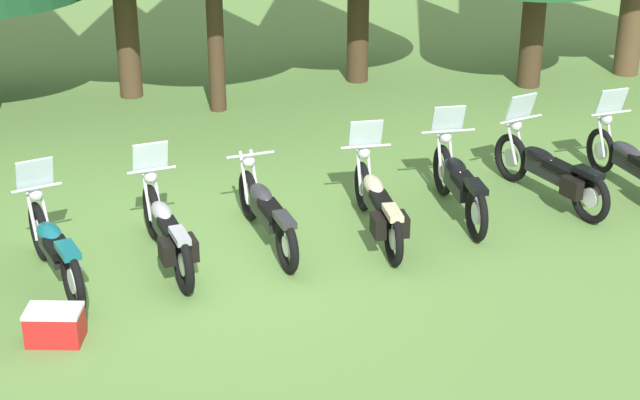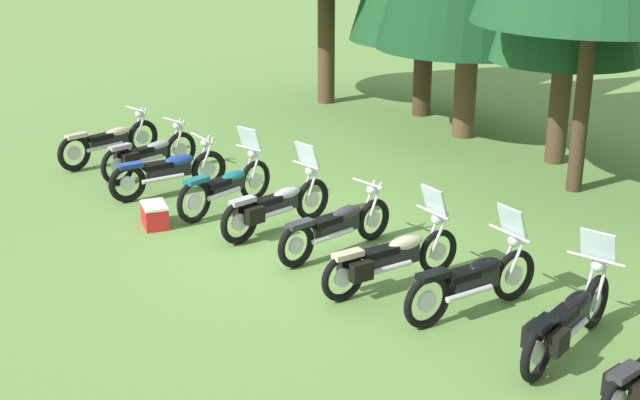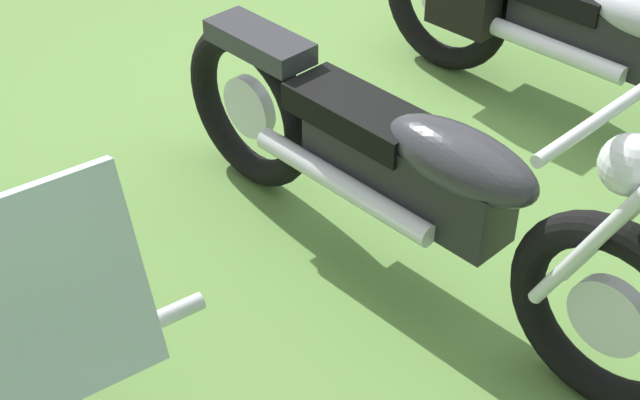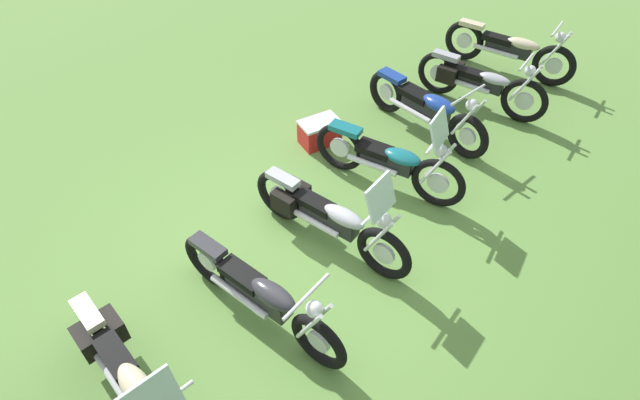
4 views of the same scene
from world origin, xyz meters
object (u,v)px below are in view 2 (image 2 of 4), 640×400
motorcycle_0 (110,141)px  motorcycle_6 (391,257)px  motorcycle_2 (170,171)px  motorcycle_1 (148,155)px  motorcycle_7 (474,279)px  motorcycle_5 (337,226)px  picnic_cooler (155,215)px  motorcycle_4 (276,205)px  motorcycle_8 (568,319)px  motorcycle_3 (227,185)px

motorcycle_0 → motorcycle_6: (7.91, 1.26, 0.02)m
motorcycle_2 → motorcycle_1: bearing=86.7°
motorcycle_6 → motorcycle_7: bearing=-70.3°
motorcycle_0 → motorcycle_1: size_ratio=1.07×
motorcycle_1 → motorcycle_2: motorcycle_1 is taller
motorcycle_5 → picnic_cooler: size_ratio=3.46×
motorcycle_7 → motorcycle_0: bearing=100.5°
motorcycle_0 → motorcycle_7: bearing=-93.7°
motorcycle_0 → picnic_cooler: motorcycle_0 is taller
motorcycle_0 → motorcycle_4: (5.21, 0.95, 0.02)m
motorcycle_1 → motorcycle_6: motorcycle_6 is taller
motorcycle_0 → motorcycle_2: motorcycle_0 is taller
motorcycle_2 → motorcycle_8: 8.17m
motorcycle_0 → motorcycle_5: motorcycle_0 is taller
motorcycle_1 → motorcycle_2: 1.21m
motorcycle_3 → motorcycle_5: 2.66m
motorcycle_2 → motorcycle_3: motorcycle_3 is taller
motorcycle_0 → motorcycle_3: motorcycle_3 is taller
motorcycle_4 → motorcycle_5: (1.26, 0.37, -0.02)m
motorcycle_2 → motorcycle_3: bearing=-70.4°
motorcycle_4 → picnic_cooler: 2.05m
motorcycle_2 → motorcycle_5: (3.93, 1.08, -0.01)m
motorcycle_5 → motorcycle_7: bearing=-91.5°
motorcycle_6 → picnic_cooler: (-3.98, -1.89, -0.26)m
motorcycle_1 → motorcycle_8: (9.20, 1.63, 0.02)m
motorcycle_4 → motorcycle_8: 5.41m
motorcycle_4 → motorcycle_8: size_ratio=1.00×
motorcycle_3 → motorcycle_5: size_ratio=0.93×
motorcycle_2 → motorcycle_8: size_ratio=1.01×
motorcycle_3 → motorcycle_4: bearing=-98.4°
motorcycle_3 → motorcycle_1: bearing=81.5°
motorcycle_6 → motorcycle_8: 2.70m
motorcycle_3 → motorcycle_2: bearing=92.0°
motorcycle_4 → motorcycle_1: bearing=88.3°
motorcycle_2 → motorcycle_5: size_ratio=1.01×
motorcycle_3 → motorcycle_4: 1.35m
motorcycle_5 → motorcycle_7: motorcycle_7 is taller
motorcycle_2 → motorcycle_6: 5.47m
motorcycle_6 → picnic_cooler: size_ratio=3.56×
motorcycle_5 → motorcycle_2: bearing=95.5°
motorcycle_6 → picnic_cooler: bearing=114.8°
motorcycle_0 → motorcycle_7: (9.13, 1.71, 0.04)m
motorcycle_4 → motorcycle_7: bearing=-90.3°
motorcycle_5 → motorcycle_7: size_ratio=1.03×
motorcycle_5 → motorcycle_8: (4.06, 0.61, 0.02)m
motorcycle_8 → motorcycle_5: bearing=79.6°
motorcycle_4 → motorcycle_5: 1.32m
motorcycle_1 → picnic_cooler: 2.78m
motorcycle_0 → motorcycle_2: size_ratio=1.02×
motorcycle_0 → motorcycle_6: motorcycle_6 is taller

